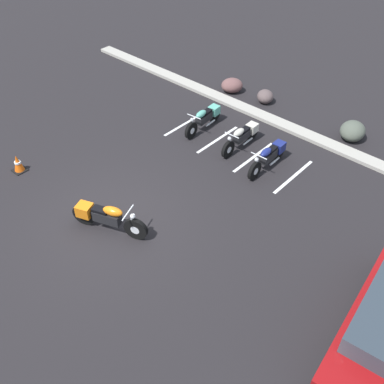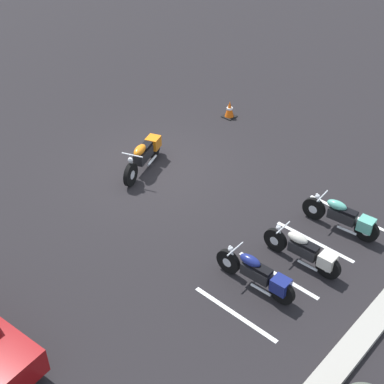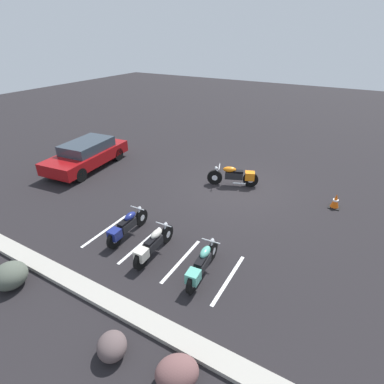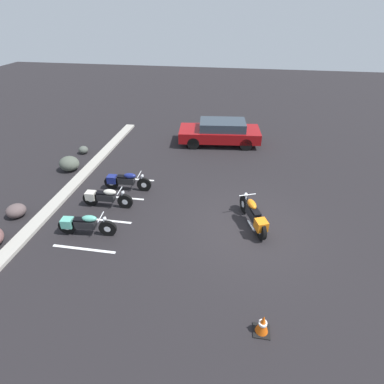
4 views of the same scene
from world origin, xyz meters
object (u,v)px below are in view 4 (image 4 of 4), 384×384
parked_bike_0 (84,224)px  parked_bike_2 (125,181)px  car_red (220,132)px  landscape_rock_0 (83,150)px  landscape_rock_2 (16,211)px  traffic_cone (263,325)px  landscape_rock_1 (69,164)px  parked_bike_1 (105,197)px  motorcycle_orange_featured (254,215)px

parked_bike_0 → parked_bike_2: parked_bike_2 is taller
parked_bike_0 → car_red: bearing=60.7°
landscape_rock_0 → landscape_rock_2: landscape_rock_2 is taller
traffic_cone → landscape_rock_1: bearing=51.2°
parked_bike_0 → parked_bike_1: size_ratio=1.01×
parked_bike_1 → parked_bike_0: bearing=-92.7°
landscape_rock_0 → landscape_rock_1: size_ratio=0.53×
parked_bike_0 → car_red: 9.20m
car_red → traffic_cone: (-11.03, -1.91, -0.41)m
car_red → landscape_rock_2: (-7.85, 6.70, -0.43)m
parked_bike_2 → landscape_rock_0: bearing=135.9°
parked_bike_2 → car_red: (5.43, -3.45, 0.27)m
parked_bike_2 → car_red: size_ratio=0.44×
parked_bike_2 → traffic_cone: bearing=-48.3°
landscape_rock_2 → parked_bike_0: bearing=-100.3°
parked_bike_2 → landscape_rock_0: 4.54m
motorcycle_orange_featured → parked_bike_0: motorcycle_orange_featured is taller
parked_bike_1 → parked_bike_2: bearing=73.8°
traffic_cone → landscape_rock_2: bearing=69.7°
landscape_rock_0 → parked_bike_0: bearing=-153.3°
car_red → landscape_rock_2: size_ratio=6.59×
parked_bike_1 → traffic_cone: (-4.31, -5.69, -0.14)m
traffic_cone → parked_bike_1: bearing=52.8°
parked_bike_0 → car_red: car_red is taller
landscape_rock_0 → landscape_rock_2: bearing=-178.8°
car_red → landscape_rock_1: 7.82m
motorcycle_orange_featured → parked_bike_1: bearing=65.4°
parked_bike_1 → landscape_rock_0: bearing=123.3°
parked_bike_2 → car_red: bearing=55.5°
parked_bike_1 → car_red: car_red is taller
landscape_rock_2 → traffic_cone: traffic_cone is taller
parked_bike_2 → landscape_rock_2: bearing=-145.5°
parked_bike_0 → traffic_cone: 6.31m
parked_bike_2 → traffic_cone: size_ratio=3.47×
parked_bike_0 → parked_bike_2: (2.94, -0.36, 0.00)m
parked_bike_1 → landscape_rock_0: size_ratio=4.13×
parked_bike_2 → landscape_rock_2: size_ratio=2.91×
parked_bike_2 → landscape_rock_1: size_ratio=2.24×
parked_bike_1 → car_red: 7.71m
motorcycle_orange_featured → landscape_rock_2: bearing=74.2°
parked_bike_0 → landscape_rock_1: size_ratio=2.23×
car_red → parked_bike_0: bearing=59.5°
parked_bike_2 → landscape_rock_2: (-2.42, 3.25, -0.16)m
parked_bike_0 → traffic_cone: (-2.66, -5.72, -0.15)m
parked_bike_2 → car_red: car_red is taller
motorcycle_orange_featured → landscape_rock_1: size_ratio=2.36×
parked_bike_2 → landscape_rock_1: 3.36m
parked_bike_1 → landscape_rock_1: bearing=136.4°
motorcycle_orange_featured → traffic_cone: (-4.00, -0.17, -0.19)m
landscape_rock_0 → parked_bike_2: bearing=-132.1°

